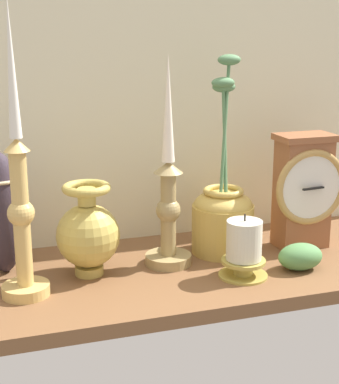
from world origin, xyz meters
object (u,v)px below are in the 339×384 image
at_px(candlestick_tall_center, 20,205).
at_px(brass_vase_bulbous, 88,233).
at_px(pillar_candle_front, 244,250).
at_px(brass_vase_jar, 223,214).
at_px(mantel_clock, 304,190).
at_px(candlestick_tall_left, 168,200).
at_px(tall_ceramic_vase, 2,213).

relative_size(candlestick_tall_center, brass_vase_bulbous, 2.87).
xyz_separation_m(candlestick_tall_center, pillar_candle_front, (0.36, -0.04, -0.10)).
bearing_deg(brass_vase_jar, mantel_clock, -7.63).
distance_m(candlestick_tall_left, brass_vase_jar, 0.13).
xyz_separation_m(pillar_candle_front, tall_ceramic_vase, (-0.39, 0.15, 0.06)).
bearing_deg(tall_ceramic_vase, candlestick_tall_center, -77.56).
bearing_deg(brass_vase_bulbous, candlestick_tall_center, -154.80).
distance_m(candlestick_tall_left, pillar_candle_front, 0.16).
relative_size(mantel_clock, candlestick_tall_left, 0.59).
bearing_deg(tall_ceramic_vase, mantel_clock, -4.90).
xyz_separation_m(mantel_clock, pillar_candle_front, (-0.17, -0.10, -0.07)).
relative_size(candlestick_tall_center, brass_vase_jar, 1.26).
xyz_separation_m(brass_vase_bulbous, tall_ceramic_vase, (-0.14, 0.06, 0.03)).
height_order(brass_vase_bulbous, tall_ceramic_vase, tall_ceramic_vase).
distance_m(candlestick_tall_left, tall_ceramic_vase, 0.29).
bearing_deg(brass_vase_bulbous, brass_vase_jar, 6.69).
height_order(candlestick_tall_left, tall_ceramic_vase, candlestick_tall_left).
bearing_deg(mantel_clock, brass_vase_jar, 172.37).
height_order(brass_vase_bulbous, brass_vase_jar, brass_vase_jar).
xyz_separation_m(mantel_clock, tall_ceramic_vase, (-0.56, 0.05, -0.01)).
bearing_deg(brass_vase_jar, pillar_candle_front, -95.68).
height_order(brass_vase_jar, pillar_candle_front, brass_vase_jar).
bearing_deg(candlestick_tall_left, mantel_clock, 1.28).
relative_size(mantel_clock, brass_vase_bulbous, 1.36).
bearing_deg(brass_vase_bulbous, candlestick_tall_left, 1.34).
bearing_deg(brass_vase_bulbous, pillar_candle_front, -20.05).
relative_size(brass_vase_bulbous, brass_vase_jar, 0.44).
height_order(candlestick_tall_center, pillar_candle_front, candlestick_tall_center).
bearing_deg(candlestick_tall_left, brass_vase_jar, 13.18).
height_order(mantel_clock, brass_vase_bulbous, mantel_clock).
bearing_deg(candlestick_tall_left, tall_ceramic_vase, 169.18).
distance_m(candlestick_tall_center, pillar_candle_front, 0.38).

